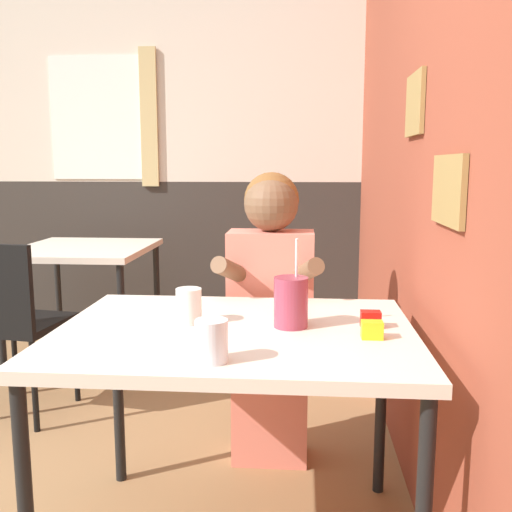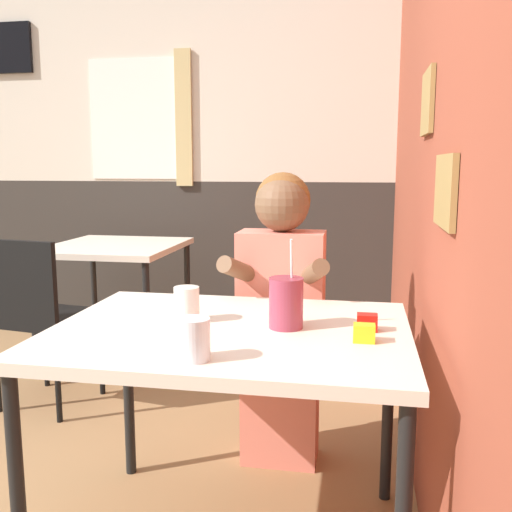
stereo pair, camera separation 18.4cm
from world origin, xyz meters
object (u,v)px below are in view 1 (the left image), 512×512
Objects in this scene: main_table at (235,348)px; person_seated at (271,309)px; background_table at (84,259)px; chair_near_window at (10,315)px; cocktail_pitcher at (291,302)px.

person_seated is at bearing 82.70° from main_table.
chair_near_window is (-0.06, -0.80, -0.14)m from background_table.
cocktail_pitcher is (1.29, -1.64, 0.15)m from background_table.
main_table is at bearing -97.30° from person_seated.
person_seated is 4.37× the size of cocktail_pitcher.
background_table is 0.96× the size of chair_near_window.
cocktail_pitcher is at bearing 9.60° from main_table.
background_table is (-1.12, 1.67, -0.01)m from main_table.
main_table is at bearing -56.20° from background_table.
background_table is 1.61m from person_seated.
person_seated reaches higher than main_table.
chair_near_window reaches higher than background_table.
cocktail_pitcher is (0.17, 0.03, 0.14)m from main_table.
chair_near_window reaches higher than main_table.
background_table is 0.71× the size of person_seated.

